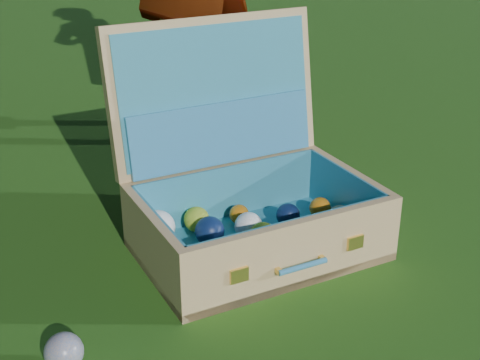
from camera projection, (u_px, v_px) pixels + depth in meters
The scene contains 3 objects.
ground at pixel (289, 272), 1.61m from camera, with size 60.00×60.00×0.00m, color #215114.
stray_ball at pixel (64, 352), 1.28m from camera, with size 0.08×0.08×0.08m, color #4367AE.
suitcase at pixel (241, 185), 1.70m from camera, with size 0.64×0.56×0.55m.
Camera 1 is at (-0.89, -1.06, 0.87)m, focal length 50.00 mm.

